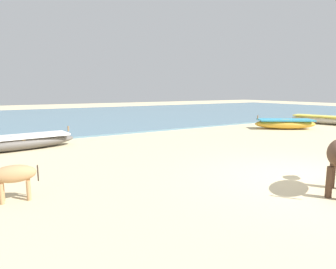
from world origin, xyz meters
The scene contains 6 objects.
ground centered at (0.00, 0.00, 0.00)m, with size 80.00×80.00×0.00m, color beige.
sea_water centered at (0.00, 18.61, 0.04)m, with size 60.00×20.00×0.08m, color slate.
fishing_boat_1 centered at (10.95, 6.23, 0.27)m, with size 1.82×3.77×0.69m.
fishing_boat_2 centered at (7.03, 5.94, 0.28)m, with size 3.15×2.61×0.71m.
fishing_boat_3 centered at (-5.49, 7.26, 0.27)m, with size 4.24×1.38×0.69m.
calf_near_tan centered at (-5.77, 2.21, 0.48)m, with size 1.04×0.38×0.67m.
Camera 1 is at (-6.01, -3.55, 2.01)m, focal length 30.84 mm.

